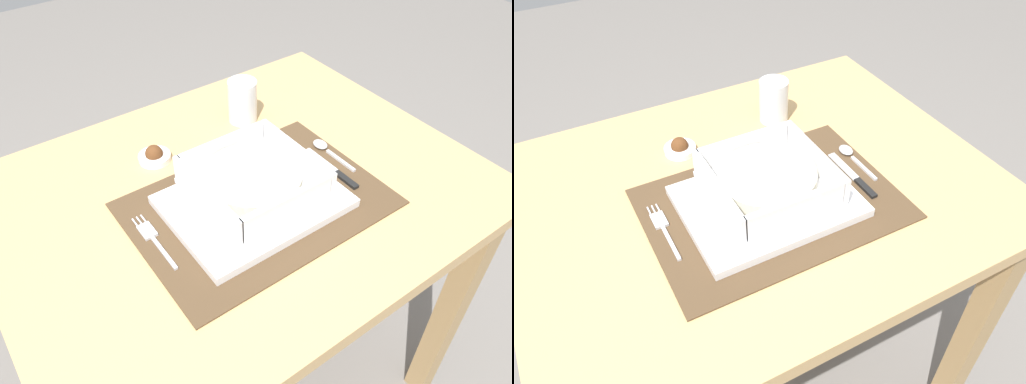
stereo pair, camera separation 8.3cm
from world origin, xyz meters
The scene contains 10 objects.
ground_plane centered at (0.00, 0.00, 0.00)m, with size 6.00×6.00×0.00m, color slate.
dining_table centered at (0.00, 0.00, 0.59)m, with size 0.86×0.67×0.71m.
placemat centered at (0.00, -0.06, 0.71)m, with size 0.43×0.30×0.00m, color #4C3823.
serving_plate centered at (-0.01, -0.06, 0.72)m, with size 0.29×0.22×0.02m, color white.
porridge_bowl centered at (0.00, -0.04, 0.75)m, with size 0.19×0.19×0.06m.
fork centered at (-0.19, -0.03, 0.72)m, with size 0.02×0.13×0.00m.
spoon centered at (0.19, -0.02, 0.72)m, with size 0.02×0.11×0.01m.
butter_knife centered at (0.16, -0.07, 0.72)m, with size 0.01×0.14×0.01m.
drinking_glass centered at (0.13, 0.17, 0.75)m, with size 0.06×0.06×0.09m.
condiment_saucer centered at (-0.09, 0.16, 0.72)m, with size 0.06×0.06×0.03m.
Camera 1 is at (-0.36, -0.56, 1.30)m, focal length 34.71 mm.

